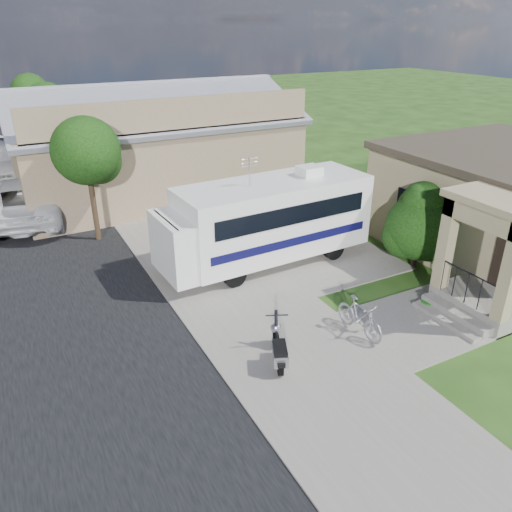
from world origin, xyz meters
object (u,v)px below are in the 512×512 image
motorhome (267,219)px  garden_hose (428,305)px  shrub (419,223)px  pickup_truck (28,198)px  scooter (279,348)px  bicycle (359,319)px

motorhome → garden_hose: motorhome is taller
shrub → pickup_truck: 15.41m
scooter → bicycle: (2.47, 0.08, 0.03)m
scooter → shrub: bearing=44.9°
bicycle → pickup_truck: (-6.69, 13.26, 0.37)m
pickup_truck → garden_hose: 16.09m
shrub → pickup_truck: bearing=135.5°
pickup_truck → garden_hose: bearing=136.7°
scooter → garden_hose: 5.16m
motorhome → pickup_truck: bearing=125.9°
garden_hose → pickup_truck: bearing=125.6°
bicycle → pickup_truck: size_ratio=0.26×
motorhome → scooter: (-2.45, -5.04, -1.11)m
shrub → bicycle: shrub is taller
scooter → bicycle: size_ratio=0.90×
motorhome → garden_hose: size_ratio=20.32×
motorhome → shrub: motorhome is taller
scooter → pickup_truck: size_ratio=0.24×
shrub → garden_hose: shrub is taller
motorhome → bicycle: 5.08m
bicycle → pickup_truck: 14.86m
pickup_truck → bicycle: bearing=127.9°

